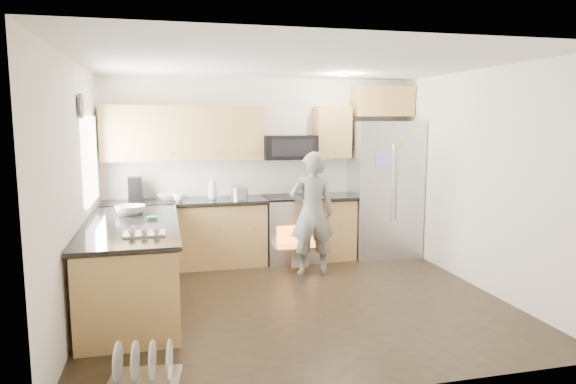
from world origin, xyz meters
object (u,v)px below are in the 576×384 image
object	(u,v)px
person	(312,213)
dish_rack	(144,372)
refrigerator	(383,189)
stove_range	(291,214)

from	to	relation	value
person	dish_rack	world-z (taller)	person
refrigerator	dish_rack	xyz separation A→B (m)	(-3.37, -3.15, -0.90)
refrigerator	person	bearing A→B (deg)	-147.20
refrigerator	dish_rack	distance (m)	4.70
stove_range	dish_rack	size ratio (longest dim) A/B	3.02
person	dish_rack	size ratio (longest dim) A/B	2.72
dish_rack	stove_range	bearing A→B (deg)	58.20
person	dish_rack	bearing A→B (deg)	53.07
refrigerator	person	size ratio (longest dim) A/B	1.24
stove_range	person	size ratio (longest dim) A/B	1.11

